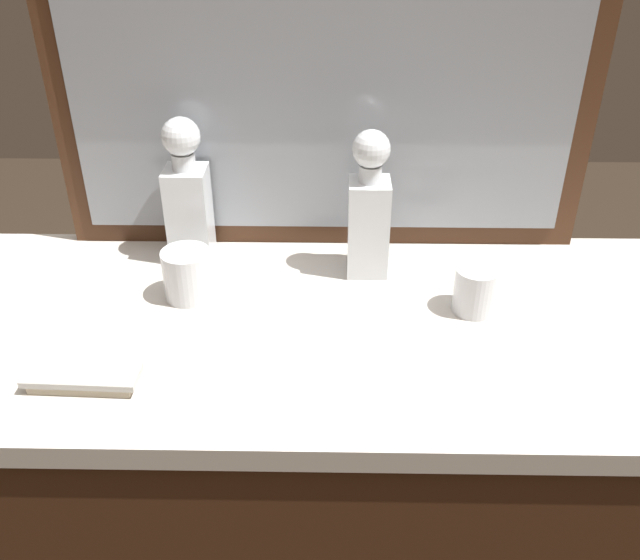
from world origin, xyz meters
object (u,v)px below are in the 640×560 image
Objects in this scene: crystal_decanter_far_right at (368,217)px; silver_brush_right at (83,379)px; crystal_tumbler_far_left at (475,292)px; crystal_decanter_right at (188,204)px; crystal_tumbler_right at (188,276)px.

crystal_decanter_far_right reaches higher than silver_brush_right.
crystal_tumbler_far_left is (0.18, -0.13, -0.07)m from crystal_decanter_far_right.
silver_brush_right is at bearing -103.73° from crystal_decanter_right.
crystal_tumbler_right is at bearing 65.22° from silver_brush_right.
crystal_tumbler_right is at bearing -82.92° from crystal_decanter_right.
crystal_decanter_right reaches higher than silver_brush_right.
crystal_tumbler_far_left is 0.64m from silver_brush_right.
crystal_tumbler_right is 0.53× the size of silver_brush_right.
crystal_decanter_far_right is 0.99× the size of crystal_decanter_right.
crystal_decanter_far_right is 3.36× the size of crystal_tumbler_far_left.
crystal_decanter_far_right is 0.56m from silver_brush_right.
crystal_tumbler_far_left is at bearing 18.97° from silver_brush_right.
crystal_decanter_far_right is at bearing 38.25° from silver_brush_right.
silver_brush_right is at bearing -161.03° from crystal_tumbler_far_left.
crystal_decanter_right is at bearing 76.27° from silver_brush_right.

